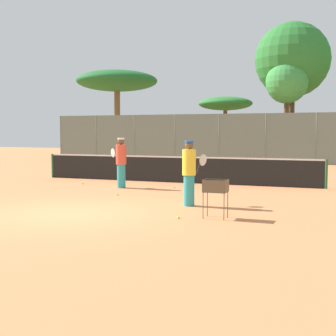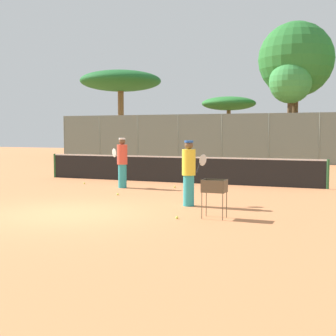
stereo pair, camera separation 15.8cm
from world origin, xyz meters
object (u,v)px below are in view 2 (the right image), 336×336
Objects in this scene: player_white_outfit at (122,162)px; ball_cart at (214,189)px; player_red_cap at (189,172)px; tennis_net at (176,169)px.

player_white_outfit reaches higher than ball_cart.
player_white_outfit reaches higher than player_red_cap.
player_red_cap is (2.45, -5.45, 0.39)m from tennis_net.
player_red_cap reaches higher than ball_cart.
player_white_outfit is (-1.21, -2.38, 0.40)m from tennis_net.
player_red_cap is at bearing 126.80° from ball_cart.
tennis_net is at bearing 117.28° from ball_cart.
tennis_net is 12.69× the size of ball_cart.
tennis_net is at bearing 51.76° from player_red_cap.
ball_cart is (3.61, -7.01, 0.14)m from tennis_net.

